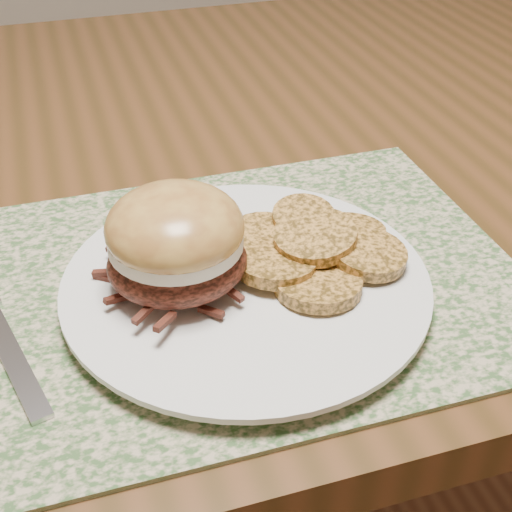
{
  "coord_description": "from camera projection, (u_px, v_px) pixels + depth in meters",
  "views": [
    {
      "loc": [
        -0.18,
        -0.68,
        1.1
      ],
      "look_at": [
        -0.06,
        -0.28,
        0.79
      ],
      "focal_mm": 50.0,
      "sensor_mm": 36.0,
      "label": 1
    }
  ],
  "objects": [
    {
      "name": "dining_table",
      "position": [
        233.0,
        196.0,
        0.82
      ],
      "size": [
        1.5,
        0.9,
        0.75
      ],
      "color": "#553218",
      "rests_on": "ground"
    },
    {
      "name": "pork_sandwich",
      "position": [
        176.0,
        242.0,
        0.51
      ],
      "size": [
        0.11,
        0.11,
        0.08
      ],
      "rotation": [
        0.0,
        0.0,
        0.1
      ],
      "color": "black",
      "rests_on": "dinner_plate"
    },
    {
      "name": "roasted_potatoes",
      "position": [
        313.0,
        248.0,
        0.55
      ],
      "size": [
        0.15,
        0.16,
        0.03
      ],
      "color": "#BC8037",
      "rests_on": "dinner_plate"
    },
    {
      "name": "placemat",
      "position": [
        233.0,
        282.0,
        0.56
      ],
      "size": [
        0.45,
        0.33,
        0.0
      ],
      "primitive_type": "cube",
      "color": "#39592E",
      "rests_on": "dining_table"
    },
    {
      "name": "dinner_plate",
      "position": [
        246.0,
        286.0,
        0.54
      ],
      "size": [
        0.26,
        0.26,
        0.02
      ],
      "primitive_type": "cylinder",
      "color": "silver",
      "rests_on": "placemat"
    },
    {
      "name": "fork",
      "position": [
        1.0,
        335.0,
        0.5
      ],
      "size": [
        0.06,
        0.18,
        0.0
      ],
      "rotation": [
        0.0,
        0.0,
        0.26
      ],
      "color": "silver",
      "rests_on": "placemat"
    }
  ]
}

